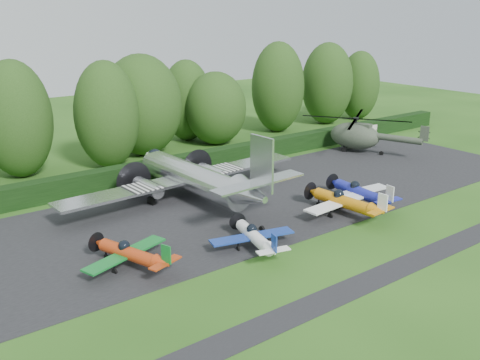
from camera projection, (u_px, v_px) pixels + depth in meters
ground at (298, 251)px, 37.95m from camera, size 160.00×160.00×0.00m
apron at (218, 210)px, 45.57m from camera, size 70.00×18.00×0.01m
taxiway_verge at (363, 284)px, 33.37m from camera, size 70.00×2.00×0.00m
hedgerow at (156, 179)px, 53.96m from camera, size 90.00×1.60×2.00m
transport_plane at (195, 178)px, 47.16m from camera, size 24.28×18.62×7.78m
light_plane_red at (130, 253)px, 35.15m from camera, size 6.55×6.88×2.52m
light_plane_white at (254, 237)px, 37.88m from camera, size 6.25×6.57×2.40m
light_plane_orange at (344, 202)px, 44.23m from camera, size 7.43×7.81×2.86m
light_plane_blue at (359, 192)px, 46.74m from camera, size 7.07×7.43×2.72m
helicopter at (355, 134)px, 63.82m from camera, size 12.80×14.98×4.12m
sign_board at (368, 130)px, 70.79m from camera, size 3.05×0.11×1.72m
tree_0 at (142, 105)px, 61.50m from camera, size 9.25×9.25×11.70m
tree_1 at (327, 84)px, 78.66m from camera, size 7.54×7.54×11.91m
tree_2 at (359, 85)px, 82.16m from camera, size 6.18×6.18×10.44m
tree_3 at (187, 101)px, 68.65m from camera, size 6.46×6.46×10.40m
tree_6 at (16, 119)px, 53.15m from camera, size 7.05×7.05×11.86m
tree_7 at (107, 115)px, 56.54m from camera, size 6.83×6.83×11.46m
tree_10 at (278, 87)px, 73.34m from camera, size 7.27×7.27×12.34m
tree_11 at (216, 108)px, 66.84m from camera, size 7.71×7.71×9.13m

